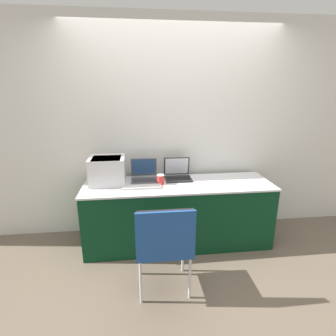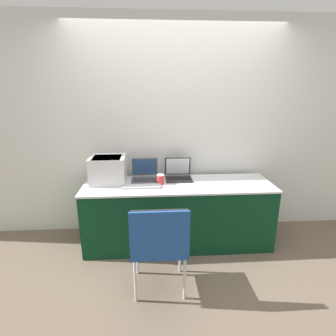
% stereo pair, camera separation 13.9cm
% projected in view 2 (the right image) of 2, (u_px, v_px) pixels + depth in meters
% --- Properties ---
extents(ground_plane, '(14.00, 14.00, 0.00)m').
position_uv_depth(ground_plane, '(180.00, 257.00, 2.90)').
color(ground_plane, '#6B5B4C').
extents(wall_back, '(8.00, 0.05, 2.60)m').
position_uv_depth(wall_back, '(175.00, 130.00, 3.21)').
color(wall_back, silver).
rests_on(wall_back, ground_plane).
extents(table, '(2.15, 0.64, 0.75)m').
position_uv_depth(table, '(178.00, 213.00, 3.09)').
color(table, '#0C381E').
rests_on(table, ground_plane).
extents(printer, '(0.39, 0.36, 0.31)m').
position_uv_depth(printer, '(108.00, 169.00, 2.98)').
color(printer, silver).
rests_on(printer, table).
extents(laptop_left, '(0.31, 0.33, 0.25)m').
position_uv_depth(laptop_left, '(145.00, 175.00, 3.10)').
color(laptop_left, '#4C4C51').
rests_on(laptop_left, table).
extents(laptop_right, '(0.31, 0.28, 0.24)m').
position_uv_depth(laptop_right, '(178.00, 174.00, 3.14)').
color(laptop_right, black).
rests_on(laptop_right, table).
extents(external_keyboard, '(0.42, 0.12, 0.02)m').
position_uv_depth(external_keyboard, '(141.00, 186.00, 2.87)').
color(external_keyboard, silver).
rests_on(external_keyboard, table).
extents(coffee_cup, '(0.08, 0.08, 0.11)m').
position_uv_depth(coffee_cup, '(161.00, 179.00, 2.96)').
color(coffee_cup, red).
rests_on(coffee_cup, table).
extents(chair, '(0.48, 0.42, 0.87)m').
position_uv_depth(chair, '(159.00, 240.00, 2.22)').
color(chair, black).
rests_on(chair, ground_plane).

